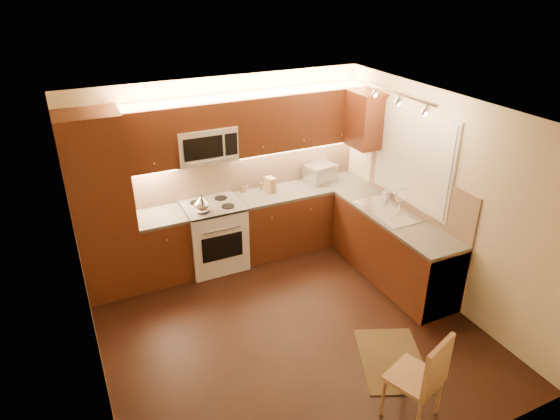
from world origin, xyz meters
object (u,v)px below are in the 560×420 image
stove (214,235)px  kettle (202,204)px  dining_chair (414,376)px  toaster_oven (320,173)px  sink (389,206)px  microwave (205,144)px  soap_bottle (386,193)px  knife_block (271,185)px

stove → kettle: bearing=-139.1°
dining_chair → toaster_oven: bearing=54.2°
sink → dining_chair: 2.47m
microwave → soap_bottle: 2.48m
stove → microwave: (0.00, 0.14, 1.26)m
sink → toaster_oven: (-0.30, 1.26, 0.05)m
dining_chair → stove: bearing=83.3°
knife_block → soap_bottle: knife_block is taller
dining_chair → soap_bottle: bearing=39.5°
kettle → stove: bearing=46.7°
soap_bottle → dining_chair: (-1.40, -2.41, -0.51)m
sink → soap_bottle: soap_bottle is taller
knife_block → kettle: bearing=-175.0°
knife_block → toaster_oven: bearing=-5.6°
kettle → knife_block: size_ratio=1.16×
kettle → microwave: bearing=63.6°
microwave → dining_chair: (0.78, -3.34, -1.25)m
kettle → knife_block: kettle is taller
kettle → soap_bottle: bearing=-9.3°
kettle → soap_bottle: (2.37, -0.64, -0.06)m
microwave → knife_block: microwave is taller
kettle → toaster_oven: 1.91m
microwave → kettle: 0.76m
kettle → dining_chair: size_ratio=0.26×
toaster_oven → dining_chair: size_ratio=0.45×
toaster_oven → soap_bottle: (0.48, -0.94, -0.04)m
sink → dining_chair: sink is taller
knife_block → soap_bottle: (1.29, -0.89, -0.02)m
soap_bottle → knife_block: bearing=129.8°
stove → toaster_oven: toaster_oven is taller
sink → knife_block: size_ratio=4.03×
stove → knife_block: size_ratio=4.31×
stove → dining_chair: 3.30m
microwave → soap_bottle: microwave is taller
kettle → dining_chair: (0.96, -3.05, -0.57)m
microwave → toaster_oven: 1.84m
soap_bottle → dining_chair: size_ratio=0.18×
toaster_oven → soap_bottle: toaster_oven is taller
sink → kettle: size_ratio=3.49×
sink → kettle: 2.39m
sink → microwave: bearing=147.8°
sink → knife_block: (-1.11, 1.22, 0.03)m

